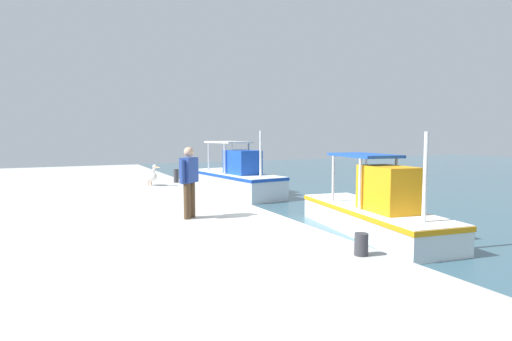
{
  "coord_description": "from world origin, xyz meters",
  "views": [
    {
      "loc": [
        9.21,
        -4.65,
        2.67
      ],
      "look_at": [
        -5.64,
        2.72,
        1.24
      ],
      "focal_mm": 27.75,
      "sensor_mm": 36.0,
      "label": 1
    }
  ],
  "objects": [
    {
      "name": "fishing_boat_second",
      "position": [
        1.09,
        3.01,
        0.62
      ],
      "size": [
        5.56,
        2.43,
        2.78
      ],
      "color": "white",
      "rests_on": "ground"
    },
    {
      "name": "pelican",
      "position": [
        -5.99,
        -1.59,
        1.2
      ],
      "size": [
        0.95,
        0.58,
        0.82
      ],
      "color": "tan",
      "rests_on": "quay_pier"
    },
    {
      "name": "mooring_bollard_nearest",
      "position": [
        -6.56,
        -0.45,
        1.07
      ],
      "size": [
        0.2,
        0.2,
        0.55
      ],
      "primitive_type": "cylinder",
      "color": "#333338",
      "rests_on": "quay_pier"
    },
    {
      "name": "mooring_bollard_second",
      "position": [
        4.48,
        -0.45,
        0.98
      ],
      "size": [
        0.22,
        0.22,
        0.35
      ],
      "primitive_type": "cylinder",
      "color": "#333338",
      "rests_on": "quay_pier"
    },
    {
      "name": "fisherman_standing",
      "position": [
        0.51,
        -2.03,
        1.7
      ],
      "size": [
        0.47,
        0.5,
        1.63
      ],
      "color": "#4C3823",
      "rests_on": "quay_pier"
    },
    {
      "name": "quay_pier",
      "position": [
        0.0,
        -5.0,
        0.4
      ],
      "size": [
        36.0,
        10.0,
        0.8
      ],
      "primitive_type": "cube",
      "color": "#B2B2AD",
      "rests_on": "ground"
    },
    {
      "name": "fishing_boat_nearest",
      "position": [
        -7.57,
        2.59,
        0.71
      ],
      "size": [
        6.2,
        2.53,
        2.91
      ],
      "color": "white",
      "rests_on": "ground"
    }
  ]
}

